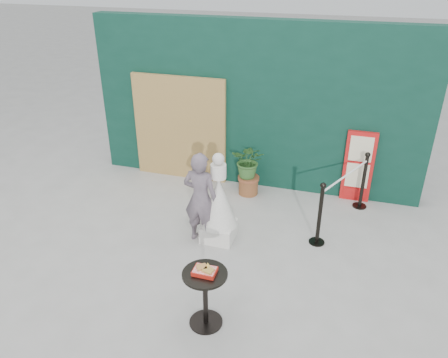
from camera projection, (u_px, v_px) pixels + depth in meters
ground at (198, 285)px, 5.82m from camera, size 60.00×60.00×0.00m
back_wall at (255, 106)px, 7.81m from camera, size 6.00×0.30×3.00m
bamboo_fence at (180, 129)px, 8.22m from camera, size 1.80×0.08×2.00m
woman at (201, 198)px, 6.43m from camera, size 0.55×0.39×1.46m
menu_board at (358, 167)px, 7.55m from camera, size 0.50×0.07×1.30m
statue at (219, 205)px, 6.51m from camera, size 0.56×0.56×1.44m
cafe_table at (205, 290)px, 5.00m from camera, size 0.52×0.52×0.75m
food_basket at (205, 270)px, 4.87m from camera, size 0.26×0.19×0.11m
planter at (249, 165)px, 7.79m from camera, size 0.58×0.50×0.98m
stanchion_barrier at (343, 197)px, 6.93m from camera, size 0.84×1.54×1.03m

